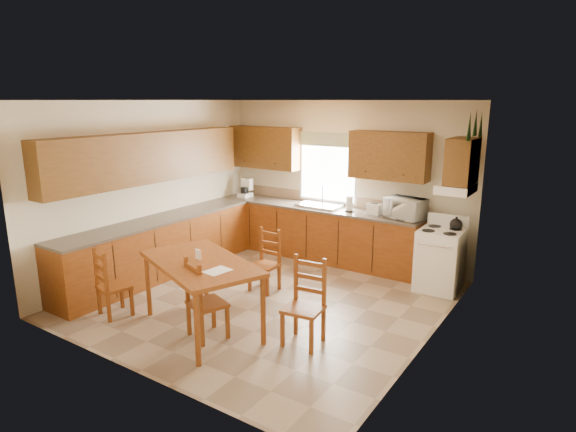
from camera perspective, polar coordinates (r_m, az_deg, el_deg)
The scene contains 35 objects.
floor at distance 6.82m, azimuth -2.48°, elevation -9.77°, with size 4.50×4.50×0.00m, color gray.
ceiling at distance 6.26m, azimuth -2.74°, elevation 13.55°, with size 4.50×4.50×0.00m, color #9A6226.
wall_left at distance 7.92m, azimuth -15.89°, elevation 3.24°, with size 4.50×4.50×0.00m, color beige.
wall_right at distance 5.43m, azimuth 16.98°, elevation -1.45°, with size 4.50×4.50×0.00m, color beige.
wall_back at distance 8.30m, azimuth 6.61°, elevation 4.12°, with size 4.50×4.50×0.00m, color beige.
wall_front at distance 4.83m, azimuth -18.54°, elevation -3.39°, with size 4.50×4.50×0.00m, color beige.
lower_cab_back at distance 8.41m, azimuth 3.24°, elevation -2.03°, with size 3.75×0.60×0.88m, color brown.
lower_cab_left at distance 7.82m, azimuth -14.85°, elevation -3.71°, with size 0.60×3.60×0.88m, color brown.
counter_back at distance 8.30m, azimuth 3.28°, elevation 1.03°, with size 3.75×0.63×0.04m, color brown.
counter_left at distance 7.69m, azimuth -15.06°, elevation -0.43°, with size 0.63×3.60×0.04m, color brown.
backsplash at distance 8.52m, azimuth 4.28°, elevation 2.10°, with size 3.75×0.01×0.18m, color #896E53.
upper_cab_back_left at distance 8.90m, azimuth -2.78°, elevation 8.11°, with size 1.41×0.33×0.75m, color brown.
upper_cab_back_right at distance 7.73m, azimuth 11.89°, elevation 7.01°, with size 1.25×0.33×0.75m, color brown.
upper_cab_left at distance 7.63m, azimuth -16.18°, elevation 6.68°, with size 0.33×3.60×0.75m, color brown.
upper_cab_stove at distance 6.94m, azimuth 19.95°, elevation 6.14°, with size 0.33×0.62×0.62m, color brown.
range_hood at distance 7.01m, azimuth 19.30°, elevation 3.11°, with size 0.44×0.62×0.12m, color white.
window_frame at distance 8.38m, azimuth 4.72°, elevation 5.64°, with size 1.13×0.02×1.18m, color white.
window_pane at distance 8.37m, azimuth 4.71°, elevation 5.64°, with size 1.05×0.01×1.10m, color white.
window_valance at distance 8.30m, azimuth 4.69°, elevation 9.04°, with size 1.19×0.01×0.24m, color #4D6F41.
sink_basin at distance 8.25m, azimuth 3.73°, elevation 1.24°, with size 0.75×0.45×0.04m, color silver.
pine_decal_a at distance 6.56m, azimuth 20.71°, elevation 9.91°, with size 0.22×0.22×0.36m, color #19461B.
pine_decal_b at distance 6.87m, azimuth 21.37°, elevation 10.32°, with size 0.22×0.22×0.36m, color #19461B.
pine_decal_c at distance 7.18m, azimuth 21.91°, elevation 10.06°, with size 0.22×0.22×0.36m, color #19461B.
stove at distance 7.32m, azimuth 17.54°, elevation -5.08°, with size 0.59×0.61×0.88m, color white.
coffeemaker at distance 9.07m, azimuth -5.12°, elevation 3.38°, with size 0.21×0.26×0.37m, color white.
paper_towel at distance 7.93m, azimuth 7.29°, elevation 1.43°, with size 0.11×0.11×0.25m, color white.
toaster at distance 7.80m, azimuth 10.16°, elevation 0.82°, with size 0.21×0.14×0.17m, color white.
microwave at distance 7.60m, azimuth 13.72°, elevation 0.88°, with size 0.54×0.39×0.32m, color white.
dining_table at distance 5.91m, azimuth -10.18°, elevation -9.24°, with size 1.61×0.92×0.86m, color brown.
chair_near_left at distance 6.56m, azimuth -19.96°, elevation -7.38°, with size 0.38×0.36×0.89m, color brown.
chair_near_right at distance 5.69m, azimuth -9.57°, elevation -9.59°, with size 0.40×0.38×0.96m, color brown.
chair_far_left at distance 6.95m, azimuth -2.82°, elevation -5.37°, with size 0.37×0.36×0.89m, color brown.
chair_far_right at distance 5.46m, azimuth 1.84°, elevation -10.30°, with size 0.41×0.39×0.99m, color brown.
table_paper at distance 5.41m, azimuth -8.36°, elevation -6.44°, with size 0.22×0.29×0.00m, color white.
table_card at distance 5.81m, azimuth -10.60°, elevation -4.50°, with size 0.09×0.02×0.12m, color white.
Camera 1 is at (3.70, -5.05, 2.70)m, focal length 30.00 mm.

